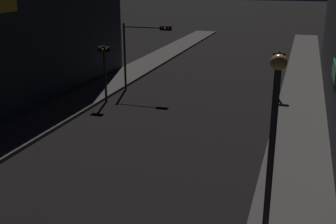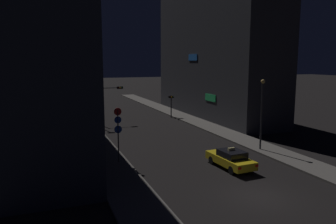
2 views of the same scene
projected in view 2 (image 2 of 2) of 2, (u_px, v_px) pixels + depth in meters
ground_plane at (259, 197)px, 19.91m from camera, size 300.00×300.00×0.00m
sidewalk_left at (81, 121)px, 45.08m from camera, size 2.99×64.07×0.17m
sidewalk_right at (178, 115)px, 50.18m from camera, size 2.99×64.07×0.17m
building_facade_left at (42, 70)px, 31.55m from camera, size 6.44×31.49×14.64m
building_facade_right at (213, 52)px, 48.61m from camera, size 6.57×27.82×18.95m
taxi at (231, 159)px, 25.25m from camera, size 2.06×4.55×1.62m
traffic_light_overhead at (107, 96)px, 43.20m from camera, size 3.67×0.42×4.94m
traffic_light_left_kerb at (100, 107)px, 39.74m from camera, size 0.80×0.42×3.83m
traffic_light_right_kerb at (171, 101)px, 47.77m from camera, size 0.80×0.42×3.30m
sign_pole_left at (118, 129)px, 25.92m from camera, size 0.61×0.10×4.37m
street_lamp_near_block at (262, 108)px, 29.62m from camera, size 0.37×0.37×6.38m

